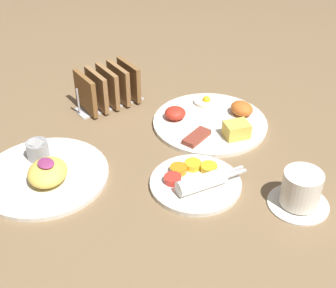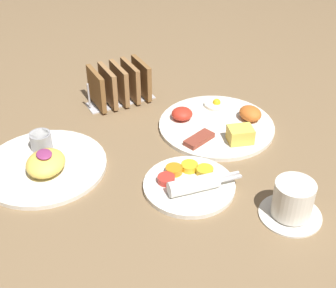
# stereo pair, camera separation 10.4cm
# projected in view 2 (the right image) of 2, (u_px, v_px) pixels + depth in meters

# --- Properties ---
(ground_plane) EXTENTS (3.00, 3.00, 0.00)m
(ground_plane) POSITION_uv_depth(u_px,v_px,m) (140.00, 149.00, 1.07)
(ground_plane) COLOR brown
(plate_breakfast) EXTENTS (0.28, 0.28, 0.05)m
(plate_breakfast) POSITION_uv_depth(u_px,v_px,m) (218.00, 124.00, 1.14)
(plate_breakfast) COLOR silver
(plate_breakfast) RESTS_ON ground_plane
(plate_condiments) EXTENTS (0.19, 0.19, 0.04)m
(plate_condiments) POSITION_uv_depth(u_px,v_px,m) (189.00, 183.00, 0.96)
(plate_condiments) COLOR silver
(plate_condiments) RESTS_ON ground_plane
(plate_foreground) EXTENTS (0.27, 0.27, 0.06)m
(plate_foreground) POSITION_uv_depth(u_px,v_px,m) (44.00, 163.00, 1.01)
(plate_foreground) COLOR silver
(plate_foreground) RESTS_ON ground_plane
(toast_rack) EXTENTS (0.10, 0.18, 0.10)m
(toast_rack) POSITION_uv_depth(u_px,v_px,m) (120.00, 85.00, 1.22)
(toast_rack) COLOR #B7B7BC
(toast_rack) RESTS_ON ground_plane
(coffee_cup) EXTENTS (0.12, 0.12, 0.08)m
(coffee_cup) POSITION_uv_depth(u_px,v_px,m) (293.00, 201.00, 0.87)
(coffee_cup) COLOR silver
(coffee_cup) RESTS_ON ground_plane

